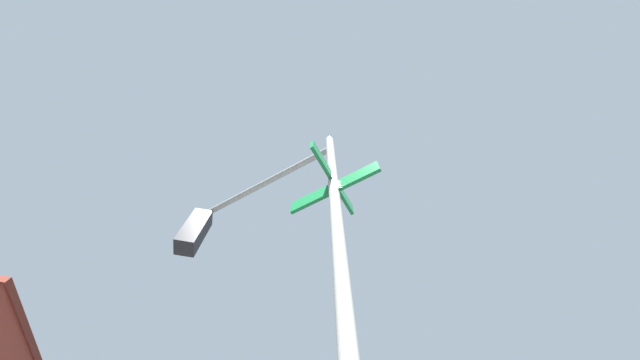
% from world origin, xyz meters
% --- Properties ---
extents(traffic_signal_near, '(2.15, 2.40, 5.87)m').
position_xyz_m(traffic_signal_near, '(-5.86, -6.39, 4.13)').
color(traffic_signal_near, slate).
rests_on(traffic_signal_near, ground_plane).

